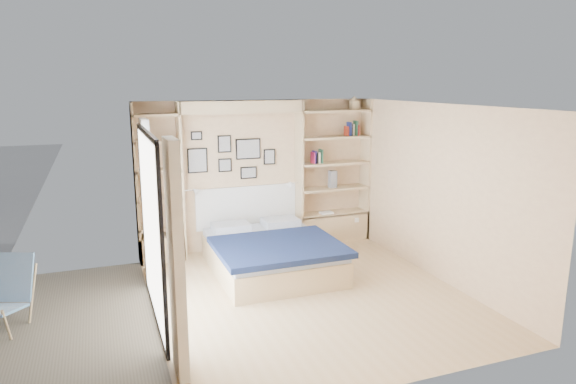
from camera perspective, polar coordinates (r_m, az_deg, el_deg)
name	(u,v)px	position (r m, az deg, el deg)	size (l,w,h in m)	color
ground	(307,294)	(7.01, 2.15, -11.29)	(4.50, 4.50, 0.00)	tan
room_shell	(247,195)	(7.93, -4.60, -0.36)	(4.50, 4.50, 4.50)	#DEB889
bed	(271,253)	(7.74, -1.94, -6.77)	(1.77, 2.33, 1.07)	#D3B384
photo_gallery	(231,156)	(8.49, -6.40, 4.05)	(1.48, 0.02, 0.82)	black
reading_lamps	(244,187)	(8.40, -4.94, 0.51)	(1.92, 0.12, 0.15)	silver
shelf_decor	(325,146)	(8.87, 4.16, 5.12)	(3.54, 0.23, 2.03)	#9E1945
deck	(5,341)	(6.65, -28.90, -14.27)	(3.20, 4.00, 0.05)	#756956
deck_chair	(4,294)	(6.84, -29.00, -9.92)	(0.75, 0.94, 0.83)	tan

